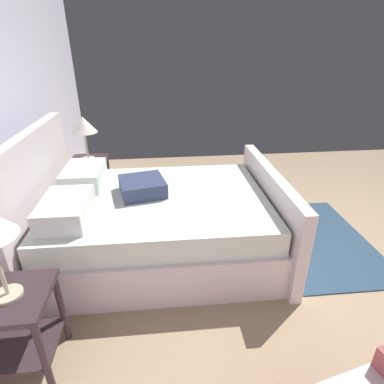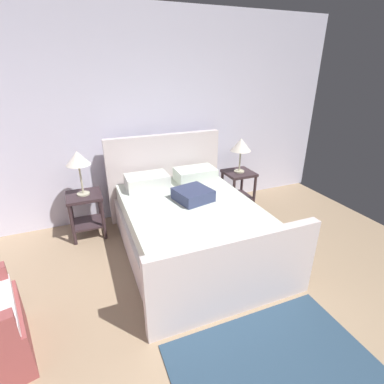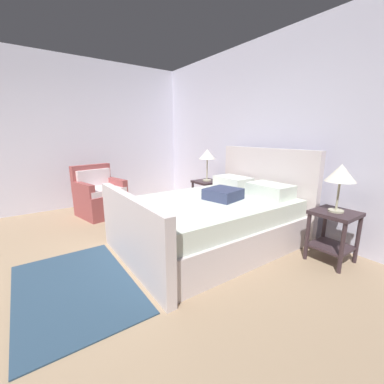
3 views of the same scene
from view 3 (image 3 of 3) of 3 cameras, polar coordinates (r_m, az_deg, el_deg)
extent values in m
cube|color=#9C8164|center=(2.85, -32.13, -19.67)|extent=(5.78, 6.51, 0.02)
cube|color=silver|center=(4.12, 18.40, 12.44)|extent=(5.90, 0.12, 2.88)
cube|color=silver|center=(5.40, -36.27, 10.62)|extent=(0.12, 6.63, 2.88)
cube|color=silver|center=(3.33, 4.08, -8.78)|extent=(1.58, 2.06, 0.40)
cube|color=silver|center=(3.95, 16.39, 0.62)|extent=(1.68, 0.12, 1.25)
cube|color=silver|center=(2.75, -13.74, -9.22)|extent=(1.68, 0.12, 0.82)
cube|color=silver|center=(3.23, 4.17, -3.66)|extent=(1.50, 2.00, 0.22)
cube|color=silver|center=(3.92, 9.43, 2.19)|extent=(0.56, 0.37, 0.18)
cube|color=silver|center=(3.46, 17.55, 0.32)|extent=(0.56, 0.37, 0.18)
cube|color=#343C5D|center=(3.22, 7.19, -0.45)|extent=(0.48, 0.48, 0.14)
cube|color=#332529|center=(3.21, 30.19, -4.26)|extent=(0.44, 0.44, 0.04)
cube|color=#332529|center=(3.34, 29.40, -10.85)|extent=(0.40, 0.40, 0.02)
cylinder|color=#332529|center=(3.22, 25.05, -9.32)|extent=(0.04, 0.04, 0.56)
cylinder|color=#332529|center=(3.07, 31.29, -11.09)|extent=(0.04, 0.04, 0.56)
cylinder|color=#332529|center=(3.54, 28.14, -7.65)|extent=(0.04, 0.04, 0.56)
cylinder|color=#332529|center=(3.40, 33.89, -9.14)|extent=(0.04, 0.04, 0.56)
cylinder|color=#B7B293|center=(3.20, 30.25, -3.75)|extent=(0.16, 0.16, 0.02)
cylinder|color=#B7B293|center=(3.16, 30.61, -0.78)|extent=(0.02, 0.02, 0.32)
cone|color=white|center=(3.12, 31.15, 3.79)|extent=(0.31, 0.31, 0.19)
cube|color=#332529|center=(4.63, 3.46, 2.37)|extent=(0.44, 0.44, 0.04)
cube|color=#332529|center=(4.72, 3.39, -2.41)|extent=(0.40, 0.40, 0.02)
cylinder|color=#332529|center=(4.73, 0.17, -1.10)|extent=(0.04, 0.04, 0.56)
cylinder|color=#332529|center=(4.44, 3.04, -2.08)|extent=(0.04, 0.04, 0.56)
cylinder|color=#332529|center=(4.95, 3.74, -0.47)|extent=(0.04, 0.04, 0.56)
cylinder|color=#332529|center=(4.68, 6.69, -1.36)|extent=(0.04, 0.04, 0.56)
cylinder|color=#B7B293|center=(4.62, 3.47, 2.73)|extent=(0.16, 0.16, 0.02)
cylinder|color=#B7B293|center=(4.59, 3.50, 5.23)|extent=(0.02, 0.02, 0.39)
cone|color=white|center=(4.56, 3.55, 8.70)|extent=(0.30, 0.30, 0.17)
cube|color=#974645|center=(4.80, -20.08, -2.58)|extent=(0.86, 0.86, 0.42)
cube|color=silver|center=(4.74, -20.32, 0.45)|extent=(0.79, 0.79, 0.10)
cube|color=#974645|center=(4.98, -22.17, 3.11)|extent=(0.27, 0.73, 0.48)
cube|color=silver|center=(4.90, -21.68, 2.72)|extent=(0.23, 0.62, 0.36)
cube|color=#974645|center=(4.59, -23.78, 0.55)|extent=(0.65, 0.24, 0.22)
cube|color=#974645|center=(4.87, -17.17, 1.74)|extent=(0.65, 0.24, 0.22)
cube|color=#294157|center=(2.79, -25.40, -19.22)|extent=(1.59, 1.02, 0.01)
camera|label=1|loc=(5.39, -14.76, 17.84)|focal=29.09mm
camera|label=2|loc=(3.72, -51.85, 19.52)|focal=27.21mm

